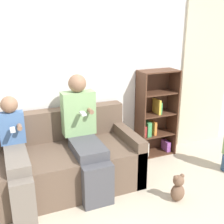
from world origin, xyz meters
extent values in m
plane|color=beige|center=(0.00, 0.00, 0.00)|extent=(14.00, 14.00, 0.00)
cube|color=silver|center=(0.00, 1.01, 1.27)|extent=(10.00, 0.06, 2.55)
cube|color=beige|center=(2.35, 0.96, 1.09)|extent=(0.83, 0.04, 2.17)
cube|color=brown|center=(-0.14, 0.41, 0.24)|extent=(2.02, 0.70, 0.47)
cube|color=brown|center=(-0.14, 0.85, 0.43)|extent=(2.02, 0.18, 0.86)
cube|color=brown|center=(0.81, 0.41, 0.30)|extent=(0.13, 0.70, 0.60)
cube|color=#47474C|center=(0.24, 0.00, 0.24)|extent=(0.33, 0.12, 0.47)
cube|color=#47474C|center=(0.24, 0.31, 0.53)|extent=(0.33, 0.50, 0.11)
cube|color=#84AD70|center=(0.24, 0.65, 0.85)|extent=(0.39, 0.17, 0.52)
sphere|color=#8C664C|center=(0.24, 0.65, 1.21)|extent=(0.21, 0.21, 0.21)
cylinder|color=#8C664C|center=(0.35, 0.51, 0.90)|extent=(0.05, 0.10, 0.05)
cube|color=white|center=(0.24, 0.46, 0.90)|extent=(0.05, 0.12, 0.02)
cube|color=#70665B|center=(-0.52, 0.00, 0.24)|extent=(0.23, 0.12, 0.47)
cube|color=#70665B|center=(-0.52, 0.34, 0.53)|extent=(0.23, 0.56, 0.11)
cube|color=#476B9E|center=(-0.52, 0.68, 0.77)|extent=(0.27, 0.12, 0.36)
sphere|color=#8C664C|center=(-0.52, 0.68, 1.03)|extent=(0.18, 0.18, 0.18)
cylinder|color=#8C664C|center=(-0.44, 0.57, 0.80)|extent=(0.05, 0.10, 0.05)
cube|color=white|center=(-0.52, 0.52, 0.80)|extent=(0.05, 0.12, 0.02)
cube|color=#4C2D1E|center=(1.17, 0.82, 0.62)|extent=(0.02, 0.29, 1.25)
cube|color=#4C2D1E|center=(1.70, 0.82, 0.62)|extent=(0.02, 0.29, 1.25)
cube|color=#4C2D1E|center=(1.44, 0.96, 0.62)|extent=(0.55, 0.02, 1.25)
cube|color=#4C2D1E|center=(1.44, 0.82, 0.01)|extent=(0.51, 0.26, 0.02)
cube|color=#4C2D1E|center=(1.44, 0.82, 0.32)|extent=(0.51, 0.26, 0.02)
cube|color=#4C2D1E|center=(1.44, 0.82, 0.62)|extent=(0.51, 0.26, 0.02)
cube|color=#4C2D1E|center=(1.44, 0.82, 0.93)|extent=(0.51, 0.26, 0.02)
cube|color=#4C2D1E|center=(1.44, 0.82, 1.24)|extent=(0.51, 0.26, 0.02)
cube|color=#429956|center=(1.46, 0.82, 0.72)|extent=(0.03, 0.16, 0.17)
cube|color=#C63838|center=(1.23, 0.82, 0.40)|extent=(0.04, 0.16, 0.16)
cube|color=#429956|center=(1.28, 0.82, 0.43)|extent=(0.06, 0.21, 0.21)
cube|color=beige|center=(1.45, 0.82, 0.70)|extent=(0.06, 0.15, 0.14)
cube|color=#934CA3|center=(1.63, 0.82, 0.09)|extent=(0.06, 0.17, 0.15)
cube|color=orange|center=(1.39, 0.82, 0.42)|extent=(0.04, 0.16, 0.19)
cube|color=gold|center=(1.43, 0.82, 0.74)|extent=(0.03, 0.19, 0.21)
cube|color=beige|center=(1.27, 0.82, 0.12)|extent=(0.04, 0.17, 0.20)
ellipsoid|color=brown|center=(1.07, -0.26, 0.10)|extent=(0.16, 0.13, 0.20)
sphere|color=brown|center=(1.07, -0.26, 0.25)|extent=(0.12, 0.12, 0.12)
sphere|color=brown|center=(1.03, -0.26, 0.30)|extent=(0.05, 0.05, 0.05)
sphere|color=brown|center=(1.11, -0.26, 0.30)|extent=(0.05, 0.05, 0.05)
camera|label=1|loc=(-0.62, -2.41, 1.92)|focal=45.00mm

